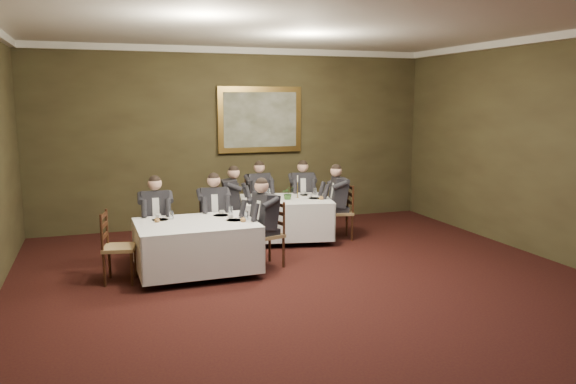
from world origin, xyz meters
TOP-DOWN VIEW (x-y plane):
  - ground at (0.00, 0.00)m, footprint 10.00×10.00m
  - ceiling at (0.00, 0.00)m, footprint 8.00×10.00m
  - back_wall at (0.00, 5.00)m, footprint 8.00×0.10m
  - crown_molding at (0.00, 0.00)m, footprint 8.00×10.00m
  - table_main at (0.45, 3.34)m, footprint 1.80×1.50m
  - table_second at (-1.40, 1.91)m, footprint 1.73×1.33m
  - chair_main_backleft at (0.19, 4.22)m, footprint 0.46×0.44m
  - diner_main_backleft at (0.19, 4.21)m, footprint 0.43×0.50m
  - chair_main_backright at (1.02, 4.05)m, footprint 0.52×0.50m
  - diner_main_backright at (1.02, 4.04)m, footprint 0.49×0.55m
  - chair_main_endleft at (-0.54, 3.54)m, footprint 0.47×0.49m
  - diner_main_endleft at (-0.53, 3.53)m, footprint 0.52×0.45m
  - chair_main_endright at (1.43, 3.14)m, footprint 0.49×0.51m
  - diner_main_endright at (1.42, 3.14)m, footprint 0.55×0.48m
  - chair_sec_backleft at (-1.87, 2.77)m, footprint 0.47×0.45m
  - diner_sec_backleft at (-1.87, 2.76)m, footprint 0.44×0.51m
  - chair_sec_backright at (-0.96, 2.79)m, footprint 0.47×0.45m
  - diner_sec_backright at (-0.96, 2.78)m, footprint 0.44×0.50m
  - chair_sec_endright at (-0.32, 1.94)m, footprint 0.52×0.54m
  - diner_sec_endright at (-0.33, 1.93)m, footprint 0.57×0.52m
  - chair_sec_endleft at (-2.47, 1.89)m, footprint 0.50×0.52m
  - centerpiece at (0.46, 3.24)m, footprint 0.24×0.22m
  - candlestick at (0.68, 3.35)m, footprint 0.06×0.06m
  - place_setting_table_main at (0.15, 3.77)m, footprint 0.33×0.31m
  - place_setting_table_second at (-1.81, 2.28)m, footprint 0.33×0.31m
  - painting at (0.45, 4.94)m, footprint 1.72×0.09m

SIDE VIEW (x-z plane):
  - ground at x=0.00m, z-range 0.00..0.00m
  - chair_main_backleft at x=0.19m, z-range -0.22..0.78m
  - chair_main_backright at x=1.02m, z-range -0.22..0.78m
  - chair_main_endleft at x=-0.54m, z-range -0.22..0.78m
  - chair_main_endright at x=1.43m, z-range -0.22..0.78m
  - chair_sec_backleft at x=-1.87m, z-range -0.22..0.78m
  - chair_sec_backright at x=-0.96m, z-range -0.22..0.78m
  - chair_sec_endright at x=-0.32m, z-range -0.22..0.78m
  - chair_sec_endleft at x=-2.47m, z-range -0.22..0.78m
  - table_main at x=0.45m, z-range 0.12..0.78m
  - table_second at x=-1.40m, z-range 0.12..0.78m
  - diner_main_backleft at x=0.19m, z-range -0.16..1.19m
  - diner_main_backright at x=1.02m, z-range -0.16..1.19m
  - diner_main_endleft at x=-0.53m, z-range -0.16..1.19m
  - diner_main_endright at x=1.42m, z-range -0.16..1.19m
  - diner_sec_backleft at x=-1.87m, z-range -0.16..1.19m
  - diner_sec_backright at x=-0.96m, z-range -0.16..1.19m
  - diner_sec_endright at x=-0.33m, z-range -0.16..1.19m
  - place_setting_table_main at x=0.15m, z-range 0.73..0.87m
  - place_setting_table_second at x=-1.81m, z-range 0.73..0.87m
  - centerpiece at x=0.46m, z-range 0.76..1.01m
  - candlestick at x=0.68m, z-range 0.71..1.13m
  - back_wall at x=0.00m, z-range 0.00..3.50m
  - painting at x=0.45m, z-range 1.45..2.75m
  - crown_molding at x=0.00m, z-range 3.38..3.50m
  - ceiling at x=0.00m, z-range 3.45..3.55m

